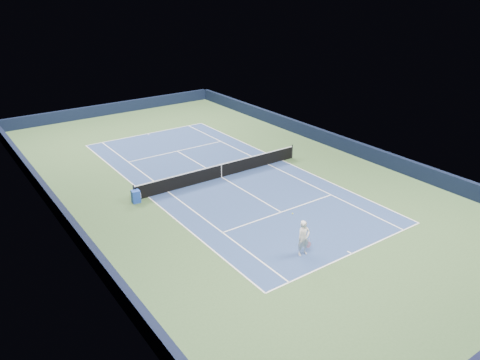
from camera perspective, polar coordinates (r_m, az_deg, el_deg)
ground at (r=32.24m, az=-2.27°, el=0.34°), size 40.00×40.00×0.00m
wall_far at (r=49.05m, az=-15.21°, el=8.42°), size 22.00×0.35×1.10m
wall_right at (r=38.60m, az=11.33°, el=4.76°), size 0.35×40.00×1.10m
wall_left at (r=28.20m, az=-21.06°, el=-3.67°), size 0.35×40.00×1.10m
court_surface at (r=32.24m, az=-2.27°, el=0.35°), size 10.97×23.77×0.01m
baseline_far at (r=42.10m, az=-11.20°, el=5.57°), size 10.97×0.08×0.00m
baseline_near at (r=24.26m, az=13.47°, el=-8.73°), size 10.97×0.08×0.00m
sideline_doubles_right at (r=35.29m, az=5.21°, el=2.39°), size 0.08×23.77×0.00m
sideline_doubles_left at (r=29.89m, az=-11.11°, el=-2.05°), size 0.08×23.77×0.00m
sideline_singles_right at (r=34.47m, az=3.46°, el=1.92°), size 0.08×23.77×0.00m
sideline_singles_left at (r=30.40m, az=-8.78°, el=-1.41°), size 0.08×23.77×0.00m
service_line_far at (r=37.40m, az=-7.66°, el=3.52°), size 8.23×0.08×0.00m
service_line_near at (r=27.59m, az=5.04°, el=-3.93°), size 8.23×0.08×0.00m
center_service_line at (r=32.24m, az=-2.27°, el=0.36°), size 0.08×12.80×0.00m
center_mark_far at (r=41.97m, az=-11.12°, el=5.52°), size 0.08×0.30×0.00m
center_mark_near at (r=24.34m, az=13.21°, el=-8.59°), size 0.08×0.30×0.00m
tennis_net at (r=32.04m, az=-2.29°, el=1.17°), size 12.90×0.10×1.07m
sponsor_cube at (r=29.20m, az=-12.58°, el=-1.97°), size 0.59×0.49×0.79m
tennis_player at (r=23.30m, az=7.77°, el=-7.04°), size 0.84×1.29×1.86m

